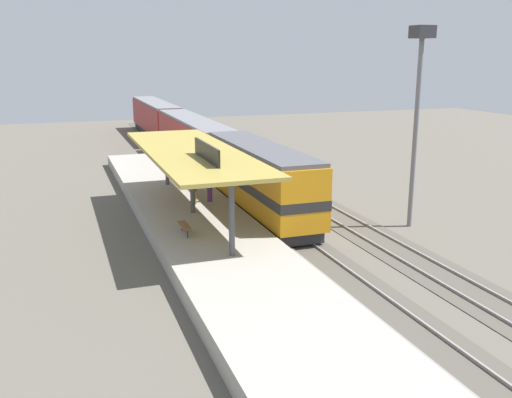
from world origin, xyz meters
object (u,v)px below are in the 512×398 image
object	(u,v)px
platform_bench	(185,226)
light_mast	(419,86)
locomotive	(260,179)
passenger_carriage_front	(194,141)
person_walking	(210,187)
passenger_carriage_rear	(155,118)
person_waiting	(194,189)

from	to	relation	value
platform_bench	light_mast	world-z (taller)	light_mast
locomotive	light_mast	size ratio (longest dim) A/B	1.23
passenger_carriage_front	person_walking	distance (m)	17.02
platform_bench	passenger_carriage_rear	world-z (taller)	passenger_carriage_rear
passenger_carriage_rear	light_mast	size ratio (longest dim) A/B	1.71
locomotive	person_waiting	bearing A→B (deg)	166.47
platform_bench	passenger_carriage_front	bearing A→B (deg)	75.35
locomotive	person_walking	bearing A→B (deg)	157.27
platform_bench	person_waiting	size ratio (longest dim) A/B	0.99
passenger_carriage_front	person_walking	bearing A→B (deg)	-100.08
light_mast	person_walking	size ratio (longest dim) A/B	6.84
passenger_carriage_rear	person_walking	xyz separation A→B (m)	(-2.98, -37.55, -0.46)
locomotive	passenger_carriage_front	distance (m)	18.00
platform_bench	person_walking	size ratio (longest dim) A/B	0.99
person_walking	light_mast	bearing A→B (deg)	-30.80
locomotive	person_waiting	distance (m)	4.23
person_walking	locomotive	bearing A→B (deg)	-22.73
platform_bench	locomotive	xyz separation A→B (m)	(6.00, 4.95, 1.07)
platform_bench	light_mast	size ratio (longest dim) A/B	0.15
passenger_carriage_rear	light_mast	bearing A→B (deg)	-79.94
passenger_carriage_rear	passenger_carriage_front	bearing A→B (deg)	-90.00
locomotive	light_mast	xyz separation A→B (m)	(7.80, -5.18, 5.99)
locomotive	passenger_carriage_rear	xyz separation A→B (m)	(0.00, 38.80, -0.10)
person_walking	platform_bench	bearing A→B (deg)	-116.01
locomotive	person_walking	distance (m)	3.28
person_waiting	locomotive	bearing A→B (deg)	-13.53
passenger_carriage_front	person_waiting	distance (m)	17.51
locomotive	passenger_carriage_front	size ratio (longest dim) A/B	0.72
locomotive	passenger_carriage_rear	distance (m)	38.80
passenger_carriage_front	light_mast	size ratio (longest dim) A/B	1.71
platform_bench	locomotive	size ratio (longest dim) A/B	0.12
platform_bench	passenger_carriage_rear	distance (m)	44.17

